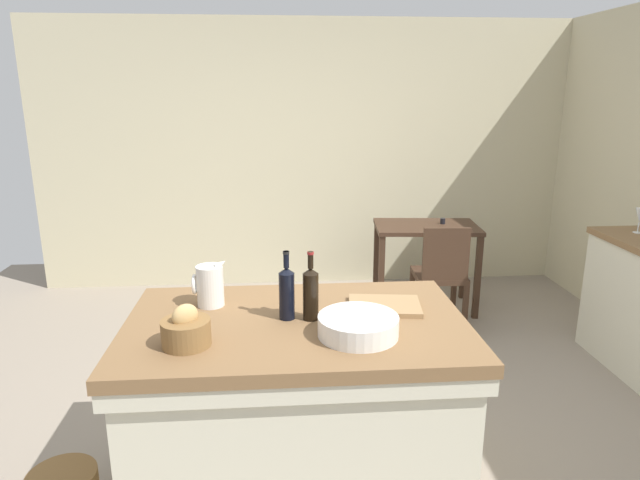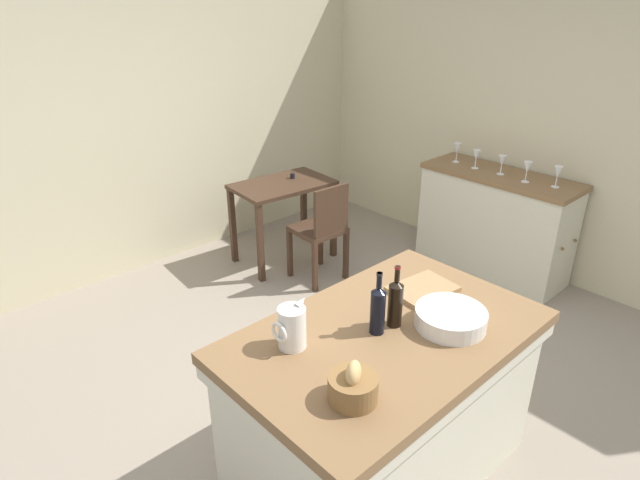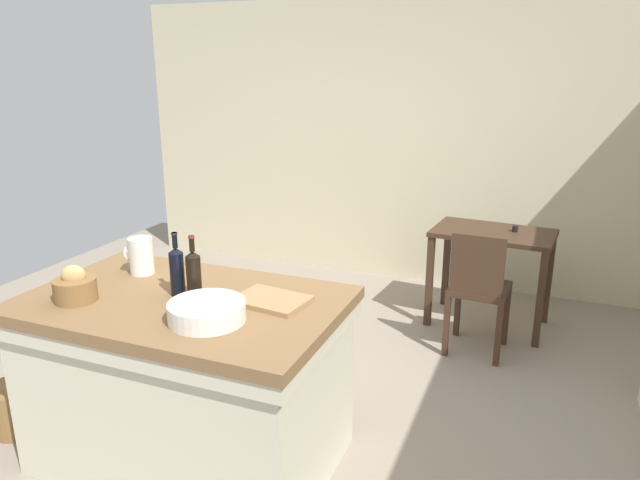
# 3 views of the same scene
# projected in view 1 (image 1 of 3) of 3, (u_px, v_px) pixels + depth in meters

# --- Properties ---
(ground_plane) EXTENTS (6.76, 6.76, 0.00)m
(ground_plane) POSITION_uv_depth(u_px,v_px,m) (336.00, 421.00, 3.34)
(ground_plane) COLOR gray
(wall_back) EXTENTS (5.32, 0.12, 2.60)m
(wall_back) POSITION_uv_depth(u_px,v_px,m) (309.00, 156.00, 5.50)
(wall_back) COLOR beige
(wall_back) RESTS_ON ground
(island_table) EXTENTS (1.56, 0.98, 0.91)m
(island_table) POSITION_uv_depth(u_px,v_px,m) (297.00, 402.00, 2.64)
(island_table) COLOR brown
(island_table) RESTS_ON ground
(writing_desk) EXTENTS (0.95, 0.64, 0.83)m
(writing_desk) POSITION_uv_depth(u_px,v_px,m) (426.00, 239.00, 4.93)
(writing_desk) COLOR #3D281C
(writing_desk) RESTS_ON ground
(wooden_chair) EXTENTS (0.42, 0.42, 0.92)m
(wooden_chair) POSITION_uv_depth(u_px,v_px,m) (441.00, 275.00, 4.43)
(wooden_chair) COLOR #3D281C
(wooden_chair) RESTS_ON ground
(pitcher) EXTENTS (0.17, 0.13, 0.24)m
(pitcher) POSITION_uv_depth(u_px,v_px,m) (210.00, 285.00, 2.69)
(pitcher) COLOR silver
(pitcher) RESTS_ON island_table
(wash_bowl) EXTENTS (0.35, 0.35, 0.09)m
(wash_bowl) POSITION_uv_depth(u_px,v_px,m) (358.00, 326.00, 2.37)
(wash_bowl) COLOR silver
(wash_bowl) RESTS_ON island_table
(bread_basket) EXTENTS (0.20, 0.20, 0.18)m
(bread_basket) POSITION_uv_depth(u_px,v_px,m) (186.00, 330.00, 2.27)
(bread_basket) COLOR brown
(bread_basket) RESTS_ON island_table
(cutting_board) EXTENTS (0.37, 0.29, 0.02)m
(cutting_board) POSITION_uv_depth(u_px,v_px,m) (384.00, 306.00, 2.67)
(cutting_board) COLOR #99754C
(cutting_board) RESTS_ON island_table
(wine_bottle_dark) EXTENTS (0.07, 0.07, 0.32)m
(wine_bottle_dark) POSITION_uv_depth(u_px,v_px,m) (311.00, 292.00, 2.52)
(wine_bottle_dark) COLOR black
(wine_bottle_dark) RESTS_ON island_table
(wine_bottle_amber) EXTENTS (0.07, 0.07, 0.32)m
(wine_bottle_amber) POSITION_uv_depth(u_px,v_px,m) (287.00, 292.00, 2.52)
(wine_bottle_amber) COLOR black
(wine_bottle_amber) RESTS_ON island_table
(wine_glass_far_right) EXTENTS (0.07, 0.07, 0.18)m
(wine_glass_far_right) POSITION_uv_depth(u_px,v_px,m) (640.00, 216.00, 3.95)
(wine_glass_far_right) COLOR white
(wine_glass_far_right) RESTS_ON side_cabinet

